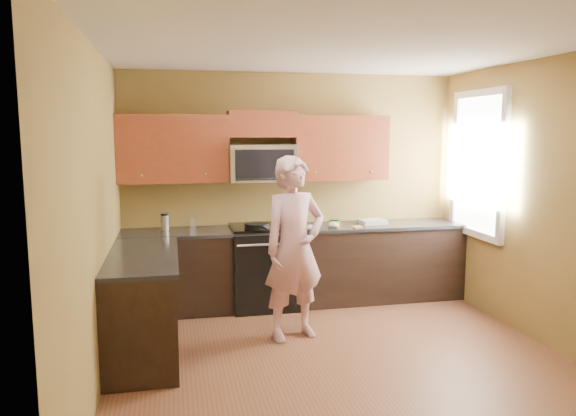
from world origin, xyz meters
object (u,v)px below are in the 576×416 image
object	(u,v)px
microwave	(262,181)
butter_tub	(334,227)
stove	(264,266)
frying_pan	(257,228)
travel_mug	(165,230)
woman	(294,248)

from	to	relation	value
microwave	butter_tub	distance (m)	0.99
stove	frying_pan	bearing A→B (deg)	-124.68
stove	microwave	distance (m)	0.98
stove	microwave	size ratio (longest dim) A/B	1.25
travel_mug	stove	bearing A→B (deg)	-6.91
woman	butter_tub	size ratio (longest dim) A/B	14.08
frying_pan	travel_mug	size ratio (longest dim) A/B	2.56
woman	travel_mug	distance (m)	1.68
stove	frying_pan	size ratio (longest dim) A/B	1.99
stove	woman	xyz separation A→B (m)	(0.13, -1.01, 0.42)
stove	travel_mug	bearing A→B (deg)	173.09
woman	butter_tub	bearing A→B (deg)	36.19
travel_mug	microwave	bearing A→B (deg)	-0.46
woman	frying_pan	bearing A→B (deg)	87.70
stove	travel_mug	world-z (taller)	travel_mug
woman	travel_mug	world-z (taller)	woman
woman	butter_tub	world-z (taller)	woman
frying_pan	woman	bearing A→B (deg)	-87.75
microwave	woman	world-z (taller)	woman
butter_tub	travel_mug	size ratio (longest dim) A/B	0.68
woman	microwave	bearing A→B (deg)	78.52
butter_tub	woman	bearing A→B (deg)	-125.84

